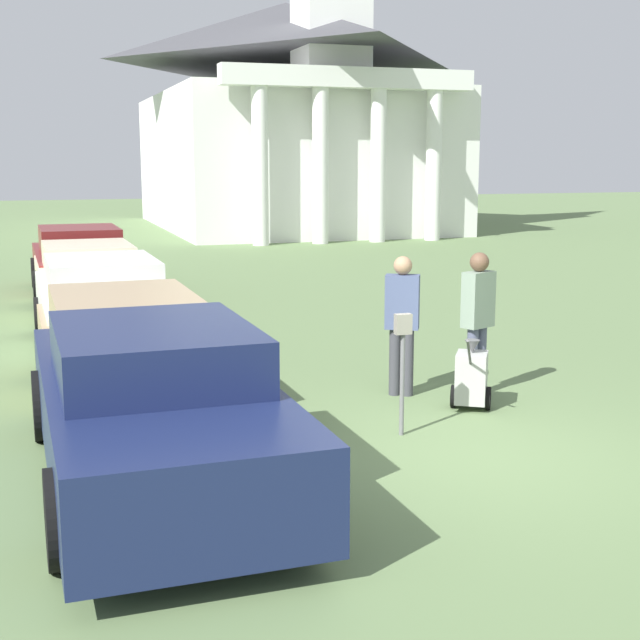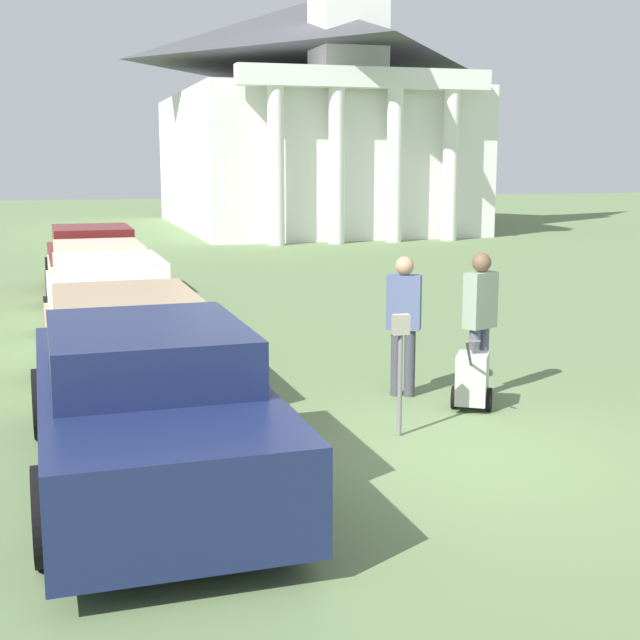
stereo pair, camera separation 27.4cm
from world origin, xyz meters
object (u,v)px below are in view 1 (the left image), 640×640
Objects in this scene: parked_car_tan at (123,352)px; equipment_cart at (471,377)px; person_worker at (402,316)px; person_supervisor at (478,314)px; parked_car_cream at (88,281)px; parked_car_white at (102,308)px; parked_car_maroon at (80,264)px; parked_car_navy at (153,406)px; church at (289,106)px; parking_meter at (403,351)px.

equipment_cart is at bearing -21.14° from parked_car_tan.
person_worker is 0.97× the size of person_supervisor.
parked_car_cream is (-0.00, 6.61, 0.00)m from parked_car_tan.
person_worker is at bearing -65.99° from parked_car_cream.
parked_car_white is 2.85× the size of person_supervisor.
equipment_cart is at bearing 32.82° from person_supervisor.
parked_car_white is 6.11m from parked_car_maroon.
person_worker is 0.95m from person_supervisor.
person_supervisor reaches higher than parked_car_navy.
person_supervisor is (4.29, 1.83, 0.33)m from parked_car_navy.
person_worker reaches higher than parked_car_navy.
person_worker is at bearing -103.21° from church.
parked_car_white is at bearing 88.83° from parked_car_navy.
equipment_cart is (3.94, -10.78, -0.31)m from parked_car_maroon.
parked_car_navy reaches higher than parked_car_white.
parked_car_maroon is 2.85× the size of person_worker.
parked_car_maroon is at bearing 88.83° from parked_car_white.
person_worker reaches higher than equipment_cart.
parking_meter is at bearing -77.75° from parked_car_maroon.
parked_car_tan reaches higher than parking_meter.
equipment_cart is at bearing -50.98° from parked_car_white.
person_worker reaches higher than parked_car_tan.
parked_car_tan is at bearing 88.82° from parked_car_navy.
parked_car_tan is 0.97× the size of parked_car_white.
parked_car_tan is 3.24m from parked_car_white.
parked_car_maroon reaches higher than parked_car_tan.
church is (5.90, 28.33, 4.78)m from equipment_cart.
parked_car_cream is at bearing -84.48° from person_supervisor.
parked_car_navy is at bearing -129.94° from equipment_cart.
parked_car_maroon is at bearing 88.83° from parked_car_cream.
parked_car_navy is 1.00× the size of parked_car_cream.
person_supervisor is at bearing -13.05° from parked_car_tan.
parked_car_white is 3.88× the size of parking_meter.
parked_car_maroon is (0.00, 12.08, -0.02)m from parked_car_navy.
person_supervisor is 28.65m from church.
equipment_cart is at bearing 17.00° from parked_car_navy.
church is at bearing 76.25° from parking_meter.
parked_car_maroon is at bearing -42.68° from person_worker.
church reaches higher than parked_car_tan.
parking_meter is at bearing -39.11° from parked_car_tan.
parked_car_maroon reaches higher than parked_car_cream.
church is at bearing 66.24° from parked_car_white.
parking_meter is at bearing 14.34° from person_supervisor.
parked_car_white reaches higher than parked_car_cream.
parked_car_tan is 0.99× the size of parked_car_maroon.
parked_car_navy is 12.08m from parked_car_maroon.
parked_car_white is (-0.00, 3.24, 0.03)m from parked_car_tan.
parking_meter reaches higher than equipment_cart.
parked_car_white is 5.13m from person_worker.
church is at bearing -125.52° from person_supervisor.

